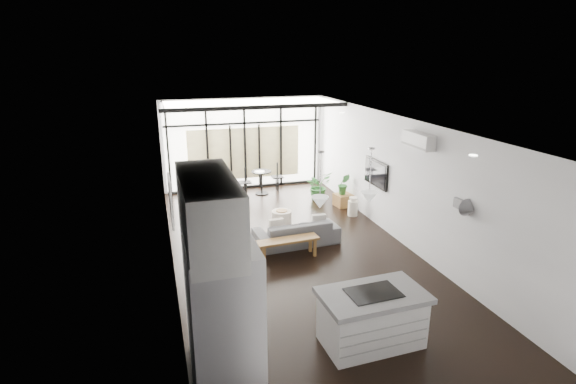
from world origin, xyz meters
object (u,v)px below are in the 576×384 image
console_bench (288,248)px  pouf (282,218)px  milk_can (353,206)px  fridge (225,324)px  tv (376,173)px  sofa (296,228)px  island (372,318)px

console_bench → pouf: size_ratio=2.69×
pouf → milk_can: size_ratio=0.97×
fridge → milk_can: fridge is taller
pouf → tv: size_ratio=0.45×
console_bench → sofa: bearing=55.0°
island → pouf: 4.86m
console_bench → milk_can: size_ratio=2.61×
milk_can → tv: 1.25m
island → sofa: island is taller
sofa → milk_can: 2.36m
sofa → fridge: bearing=58.9°
fridge → milk_can: bearing=52.3°
fridge → sofa: bearing=61.7°
island → fridge: (-2.21, -0.45, 0.62)m
console_bench → pouf: 1.79m
console_bench → tv: tv is taller
island → milk_can: bearing=65.9°
sofa → tv: size_ratio=1.72×
island → tv: size_ratio=1.39×
island → milk_can: island is taller
sofa → console_bench: bearing=55.5°
island → tv: 5.04m
sofa → console_bench: (-0.39, -0.63, -0.16)m
island → console_bench: bearing=94.1°
island → sofa: size_ratio=0.81×
tv → console_bench: bearing=-153.9°
fridge → tv: fridge is taller
fridge → tv: size_ratio=1.88×
milk_can → sofa: bearing=-146.8°
fridge → tv: 6.63m
fridge → console_bench: (1.86, 3.55, -0.82)m
console_bench → milk_can: (2.36, 1.92, 0.04)m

